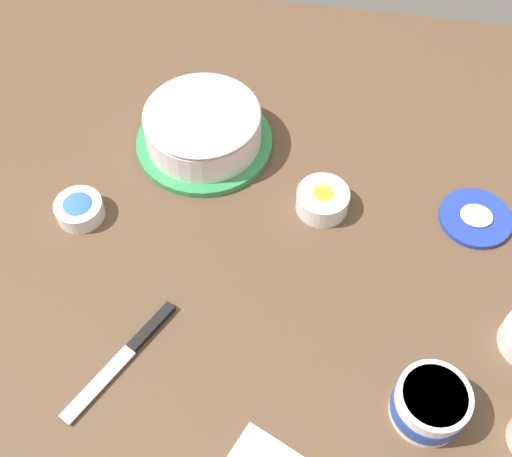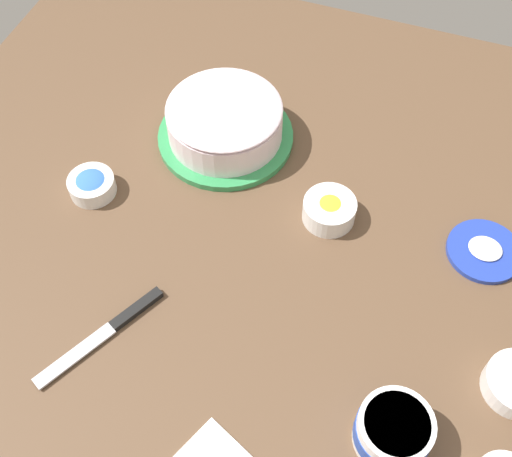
% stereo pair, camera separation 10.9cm
% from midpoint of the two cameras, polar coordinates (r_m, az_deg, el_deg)
% --- Properties ---
extents(ground_plane, '(1.54, 1.54, 0.00)m').
position_cam_midpoint_polar(ground_plane, '(1.06, 4.69, -6.95)').
color(ground_plane, brown).
extents(frosted_cake, '(0.26, 0.26, 0.10)m').
position_cam_midpoint_polar(frosted_cake, '(1.23, -0.20, 9.15)').
color(frosted_cake, '#339351').
rests_on(frosted_cake, ground_plane).
extents(frosting_tub, '(0.11, 0.11, 0.07)m').
position_cam_midpoint_polar(frosting_tub, '(0.97, 15.32, -17.09)').
color(frosting_tub, white).
rests_on(frosting_tub, ground_plane).
extents(frosting_tub_lid, '(0.13, 0.13, 0.02)m').
position_cam_midpoint_polar(frosting_tub_lid, '(1.19, 21.99, -2.03)').
color(frosting_tub_lid, '#233DAD').
rests_on(frosting_tub_lid, ground_plane).
extents(spreading_knife, '(0.13, 0.22, 0.01)m').
position_cam_midpoint_polar(spreading_knife, '(1.04, -9.67, -8.83)').
color(spreading_knife, silver).
rests_on(spreading_knife, ground_plane).
extents(sprinkle_bowl_yellow, '(0.09, 0.09, 0.04)m').
position_cam_midpoint_polar(sprinkle_bowl_yellow, '(1.14, 9.21, 1.48)').
color(sprinkle_bowl_yellow, white).
rests_on(sprinkle_bowl_yellow, ground_plane).
extents(sprinkle_bowl_blue, '(0.08, 0.08, 0.04)m').
position_cam_midpoint_polar(sprinkle_bowl_blue, '(1.19, -11.78, 3.64)').
color(sprinkle_bowl_blue, white).
rests_on(sprinkle_bowl_blue, ground_plane).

